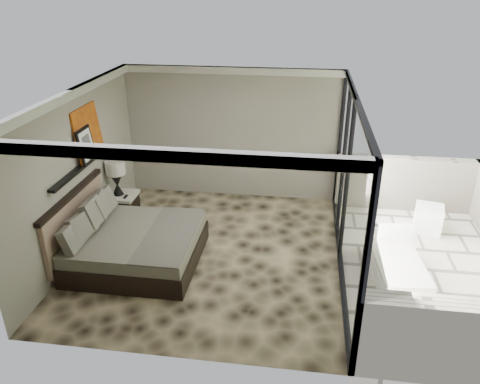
# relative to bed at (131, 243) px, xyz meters

# --- Properties ---
(floor) EXTENTS (5.00, 5.00, 0.00)m
(floor) POSITION_rel_bed_xyz_m (1.27, 0.41, -0.34)
(floor) COLOR black
(floor) RESTS_ON ground
(ceiling) EXTENTS (4.50, 5.00, 0.02)m
(ceiling) POSITION_rel_bed_xyz_m (1.27, 0.41, 2.45)
(ceiling) COLOR silver
(ceiling) RESTS_ON back_wall
(back_wall) EXTENTS (4.50, 0.02, 2.80)m
(back_wall) POSITION_rel_bed_xyz_m (1.27, 2.90, 1.06)
(back_wall) COLOR gray
(back_wall) RESTS_ON floor
(left_wall) EXTENTS (0.02, 5.00, 2.80)m
(left_wall) POSITION_rel_bed_xyz_m (-0.97, 0.41, 1.06)
(left_wall) COLOR gray
(left_wall) RESTS_ON floor
(glass_wall) EXTENTS (0.08, 5.00, 2.80)m
(glass_wall) POSITION_rel_bed_xyz_m (3.52, 0.41, 1.06)
(glass_wall) COLOR white
(glass_wall) RESTS_ON floor
(terrace_slab) EXTENTS (3.00, 5.00, 0.12)m
(terrace_slab) POSITION_rel_bed_xyz_m (5.02, 0.41, -0.40)
(terrace_slab) COLOR #BAAF9F
(terrace_slab) RESTS_ON ground
(picture_ledge) EXTENTS (0.12, 2.20, 0.05)m
(picture_ledge) POSITION_rel_bed_xyz_m (-0.91, 0.51, 1.16)
(picture_ledge) COLOR black
(picture_ledge) RESTS_ON left_wall
(bed) EXTENTS (2.10, 2.03, 1.16)m
(bed) POSITION_rel_bed_xyz_m (0.00, 0.00, 0.00)
(bed) COLOR black
(bed) RESTS_ON floor
(nightstand) EXTENTS (0.71, 0.71, 0.58)m
(nightstand) POSITION_rel_bed_xyz_m (-0.72, 1.48, -0.05)
(nightstand) COLOR black
(nightstand) RESTS_ON floor
(table_lamp) EXTENTS (0.38, 0.38, 0.70)m
(table_lamp) POSITION_rel_bed_xyz_m (-0.78, 1.47, 0.62)
(table_lamp) COLOR black
(table_lamp) RESTS_ON nightstand
(abstract_canvas) EXTENTS (0.13, 0.90, 0.90)m
(abstract_canvas) POSITION_rel_bed_xyz_m (-0.93, 0.86, 1.63)
(abstract_canvas) COLOR #A33B0D
(abstract_canvas) RESTS_ON picture_ledge
(framed_print) EXTENTS (0.11, 0.50, 0.60)m
(framed_print) POSITION_rel_bed_xyz_m (-0.87, 0.63, 1.48)
(framed_print) COLOR black
(framed_print) RESTS_ON picture_ledge
(ottoman) EXTENTS (0.59, 0.59, 0.50)m
(ottoman) POSITION_rel_bed_xyz_m (5.21, 1.81, -0.09)
(ottoman) COLOR white
(ottoman) RESTS_ON terrace_slab
(lounger) EXTENTS (0.88, 1.58, 0.60)m
(lounger) POSITION_rel_bed_xyz_m (4.38, 0.13, -0.16)
(lounger) COLOR silver
(lounger) RESTS_ON terrace_slab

